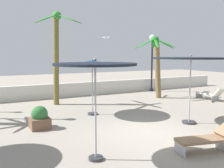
{
  "coord_description": "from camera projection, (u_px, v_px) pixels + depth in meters",
  "views": [
    {
      "loc": [
        -5.44,
        -6.94,
        2.73
      ],
      "look_at": [
        0.0,
        3.04,
        1.4
      ],
      "focal_mm": 40.65,
      "sensor_mm": 36.0,
      "label": 1
    }
  ],
  "objects": [
    {
      "name": "planter",
      "position": [
        40.0,
        118.0,
        9.35
      ],
      "size": [
        0.7,
        0.7,
        0.85
      ],
      "color": "brown",
      "rests_on": "ground_plane"
    },
    {
      "name": "lounge_chair_2",
      "position": [
        208.0,
        137.0,
        7.15
      ],
      "size": [
        1.95,
        0.98,
        0.83
      ],
      "color": "#B7B7BC",
      "rests_on": "ground_plane"
    },
    {
      "name": "patio_umbrella_1",
      "position": [
        95.0,
        70.0,
        6.33
      ],
      "size": [
        2.09,
        2.09,
        2.64
      ],
      "color": "#333338",
      "rests_on": "ground_plane"
    },
    {
      "name": "ground_plane",
      "position": [
        153.0,
        132.0,
        8.95
      ],
      "size": [
        56.0,
        56.0,
        0.0
      ],
      "primitive_type": "plane",
      "color": "#9E9384"
    },
    {
      "name": "boundary_wall",
      "position": [
        71.0,
        90.0,
        16.49
      ],
      "size": [
        25.2,
        0.3,
        0.89
      ],
      "primitive_type": "cube",
      "color": "silver",
      "rests_on": "ground_plane"
    },
    {
      "name": "palm_tree_0",
      "position": [
        56.0,
        47.0,
        13.58
      ],
      "size": [
        2.49,
        2.72,
        5.01
      ],
      "color": "brown",
      "rests_on": "ground_plane"
    },
    {
      "name": "lounge_chair_1",
      "position": [
        210.0,
        94.0,
        15.22
      ],
      "size": [
        0.7,
        1.93,
        0.84
      ],
      "color": "#B7B7BC",
      "rests_on": "ground_plane"
    },
    {
      "name": "seagull_0",
      "position": [
        106.0,
        38.0,
        16.23
      ],
      "size": [
        0.96,
        0.84,
        0.15
      ],
      "color": "white"
    },
    {
      "name": "palm_tree_1",
      "position": [
        157.0,
        59.0,
        15.63
      ],
      "size": [
        2.93,
        2.82,
        3.85
      ],
      "color": "brown",
      "rests_on": "ground_plane"
    },
    {
      "name": "patio_umbrella_3",
      "position": [
        191.0,
        61.0,
        9.82
      ],
      "size": [
        2.97,
        2.97,
        2.74
      ],
      "color": "#333338",
      "rests_on": "ground_plane"
    },
    {
      "name": "lamp_post_1",
      "position": [
        152.0,
        53.0,
        18.57
      ],
      "size": [
        0.44,
        0.44,
        4.17
      ],
      "color": "black",
      "rests_on": "ground_plane"
    },
    {
      "name": "patio_umbrella_4",
      "position": [
        92.0,
        64.0,
        11.3
      ],
      "size": [
        2.54,
        2.54,
        2.54
      ],
      "color": "#333338",
      "rests_on": "ground_plane"
    }
  ]
}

